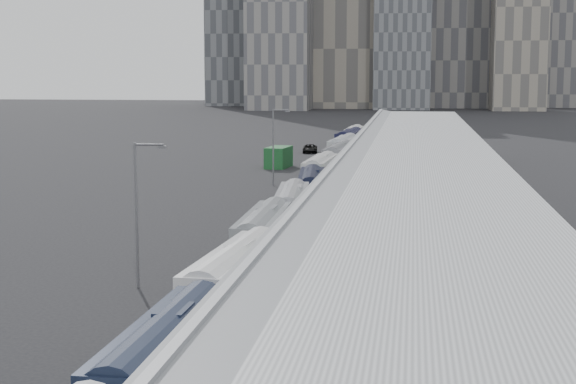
% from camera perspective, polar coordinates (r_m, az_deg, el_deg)
% --- Properties ---
extents(sidewalk, '(10.00, 170.00, 0.12)m').
position_cam_1_polar(sidewalk, '(68.87, 5.19, -3.32)').
color(sidewalk, gray).
rests_on(sidewalk, ground).
extents(lane_line, '(0.12, 160.00, 0.02)m').
position_cam_1_polar(lane_line, '(70.18, -3.41, -3.13)').
color(lane_line, gold).
rests_on(lane_line, ground).
extents(depot, '(12.45, 160.40, 7.20)m').
position_cam_1_polar(depot, '(68.22, 8.58, -0.54)').
color(depot, gray).
rests_on(depot, ground).
extents(bus_1, '(2.80, 12.53, 3.65)m').
position_cam_1_polar(bus_1, '(36.10, -7.99, -11.25)').
color(bus_1, '#171F33').
rests_on(bus_1, ground).
extents(bus_2, '(3.46, 13.03, 3.77)m').
position_cam_1_polar(bus_2, '(48.88, -3.47, -6.06)').
color(bus_2, silver).
rests_on(bus_2, ground).
extents(bus_3, '(2.82, 12.63, 3.68)m').
position_cam_1_polar(bus_3, '(62.31, -1.58, -3.06)').
color(bus_3, gray).
rests_on(bus_3, ground).
extents(bus_4, '(3.58, 12.66, 3.65)m').
position_cam_1_polar(bus_4, '(74.21, 0.25, -1.32)').
color(bus_4, '#9B9CA4').
rests_on(bus_4, ground).
extents(bus_5, '(3.54, 12.29, 3.54)m').
position_cam_1_polar(bus_5, '(87.97, 1.52, 0.07)').
color(bus_5, black).
rests_on(bus_5, ground).
extents(bus_6, '(3.11, 12.60, 3.65)m').
position_cam_1_polar(bus_6, '(102.36, 2.11, 1.18)').
color(bus_6, silver).
rests_on(bus_6, ground).
extents(bus_7, '(3.63, 13.05, 3.77)m').
position_cam_1_polar(bus_7, '(118.38, 3.35, 2.09)').
color(bus_7, slate).
rests_on(bus_7, ground).
extents(bus_8, '(3.77, 13.63, 3.93)m').
position_cam_1_polar(bus_8, '(130.21, 3.62, 2.63)').
color(bus_8, '#B9BDC4').
rests_on(bus_8, ground).
extents(bus_9, '(3.94, 13.80, 3.98)m').
position_cam_1_polar(bus_9, '(144.62, 4.01, 3.15)').
color(bus_9, '#161732').
rests_on(bus_9, ground).
extents(bus_10, '(2.91, 12.23, 3.55)m').
position_cam_1_polar(bus_10, '(160.25, 4.30, 3.53)').
color(bus_10, silver).
rests_on(bus_10, ground).
extents(tree_1, '(1.87, 1.87, 4.13)m').
position_cam_1_polar(tree_1, '(47.60, 0.12, -4.47)').
color(tree_1, black).
rests_on(tree_1, ground).
extents(tree_2, '(2.58, 2.58, 4.84)m').
position_cam_1_polar(tree_2, '(69.73, 2.42, -0.25)').
color(tree_2, black).
rests_on(tree_2, ground).
extents(tree_3, '(2.69, 2.69, 4.87)m').
position_cam_1_polar(tree_3, '(91.14, 3.70, 1.61)').
color(tree_3, black).
rests_on(tree_3, ground).
extents(tree_4, '(2.05, 2.05, 4.64)m').
position_cam_1_polar(tree_4, '(117.96, 4.89, 3.03)').
color(tree_4, black).
rests_on(tree_4, ground).
extents(street_lamp_near, '(2.04, 0.22, 8.99)m').
position_cam_1_polar(street_lamp_near, '(54.67, -9.60, -0.83)').
color(street_lamp_near, '#59595E').
rests_on(street_lamp_near, ground).
extents(street_lamp_far, '(2.04, 0.22, 9.00)m').
position_cam_1_polar(street_lamp_far, '(102.88, -0.86, 3.26)').
color(street_lamp_far, '#59595E').
rests_on(street_lamp_far, ground).
extents(shipping_container, '(3.36, 5.89, 2.92)m').
position_cam_1_polar(shipping_container, '(123.18, -0.61, 2.26)').
color(shipping_container, '#154620').
rests_on(shipping_container, ground).
extents(suv, '(2.83, 5.29, 1.41)m').
position_cam_1_polar(suv, '(146.03, 1.43, 2.83)').
color(suv, black).
rests_on(suv, ground).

